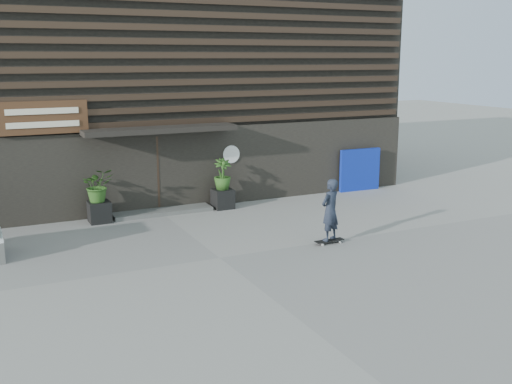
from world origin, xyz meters
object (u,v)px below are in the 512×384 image
planter_pot_right (223,199)px  blue_tarp (360,170)px  planter_pot_left (99,212)px  skateboarder (330,210)px

planter_pot_right → blue_tarp: bearing=3.2°
planter_pot_left → blue_tarp: (9.13, 0.30, 0.44)m
planter_pot_right → blue_tarp: (5.33, 0.30, 0.44)m
planter_pot_right → skateboarder: skateboarder is taller
skateboarder → blue_tarp: bearing=48.4°
planter_pot_left → blue_tarp: blue_tarp is taller
planter_pot_left → planter_pot_right: (3.80, 0.00, 0.00)m
planter_pot_right → skateboarder: bearing=-77.4°
planter_pot_left → blue_tarp: 9.15m
skateboarder → planter_pot_left: bearing=136.6°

